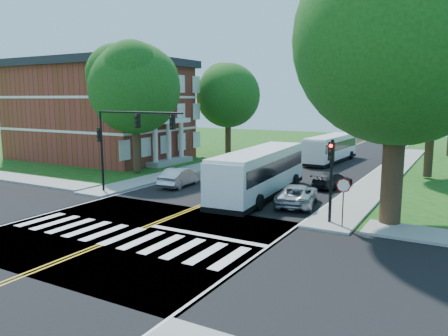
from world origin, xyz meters
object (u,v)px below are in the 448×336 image
Objects in this scene: bus_follow at (331,148)px; dark_sedan at (333,180)px; signal_ne at (331,170)px; suv at (297,195)px; signal_nw at (126,133)px; hatchback at (180,177)px; bus_lead at (260,172)px.

bus_follow is 2.72× the size of dark_sedan.
suv is at bearing 132.96° from signal_ne.
signal_nw is 1.62× the size of signal_ne.
dark_sedan is (10.35, 5.05, -0.14)m from hatchback.
bus_follow is 2.26× the size of suv.
signal_nw reaches higher than hatchback.
bus_lead is (-6.14, 4.47, -1.27)m from signal_ne.
signal_nw is 15.52m from dark_sedan.
bus_lead is at bearing 143.92° from signal_ne.
signal_nw is at bearing 4.03° from suv.
bus_follow is (-0.36, 18.52, -0.21)m from bus_lead.
bus_lead is 6.43m from dark_sedan.
bus_lead is 18.53m from bus_follow.
bus_lead is 2.58× the size of suv.
suv is at bearing 166.62° from hatchback.
signal_ne is 0.40× the size of bus_follow.
signal_nw is at bearing 54.41° from dark_sedan.
hatchback is 0.90× the size of suv.
bus_lead reaches higher than suv.
dark_sedan is at bearing -128.87° from bus_lead.
signal_ne reaches higher than bus_lead.
dark_sedan is at bearing 40.14° from signal_nw.
bus_follow is 19.45m from hatchback.
bus_lead is at bearing 69.78° from dark_sedan.
bus_follow reaches higher than suv.
signal_ne is 4.92m from suv.
suv is (3.16, -1.28, -1.01)m from bus_lead.
signal_nw is 14.13m from signal_ne.
signal_ne reaches higher than bus_follow.
suv is at bearing 16.13° from signal_nw.
bus_follow is at bearing -59.22° from dark_sedan.
signal_nw is 1.78× the size of dark_sedan.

